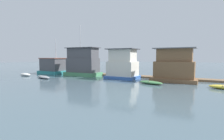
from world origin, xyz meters
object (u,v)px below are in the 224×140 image
(houseboat_teal, at_px, (53,66))
(dinghy_green, at_px, (151,82))
(dinghy_white, at_px, (25,75))
(mooring_post_far_left, at_px, (157,74))
(houseboat_blue, at_px, (123,65))
(houseboat_brown, at_px, (174,67))
(dinghy_grey, at_px, (43,77))
(houseboat_green, at_px, (83,63))
(dinghy_yellow, at_px, (223,87))

(houseboat_teal, bearing_deg, dinghy_green, -10.76)
(houseboat_teal, xyz_separation_m, dinghy_green, (22.51, -4.28, -1.38))
(dinghy_white, distance_m, mooring_post_far_left, 24.20)
(houseboat_teal, bearing_deg, houseboat_blue, -2.11)
(houseboat_brown, distance_m, dinghy_grey, 20.99)
(houseboat_teal, bearing_deg, houseboat_brown, -1.22)
(houseboat_teal, height_order, houseboat_blue, houseboat_teal)
(houseboat_teal, xyz_separation_m, dinghy_white, (-1.13, -5.79, -1.34))
(houseboat_brown, xyz_separation_m, dinghy_green, (-2.33, -3.75, -1.91))
(houseboat_brown, bearing_deg, houseboat_blue, -179.39)
(houseboat_green, bearing_deg, dinghy_grey, -117.19)
(houseboat_blue, xyz_separation_m, mooring_post_far_left, (5.36, 1.67, -1.38))
(houseboat_brown, bearing_deg, dinghy_yellow, -30.11)
(dinghy_grey, relative_size, mooring_post_far_left, 2.54)
(houseboat_teal, xyz_separation_m, mooring_post_far_left, (22.08, 1.05, -0.74))
(dinghy_white, bearing_deg, houseboat_brown, 11.44)
(houseboat_brown, bearing_deg, mooring_post_far_left, 150.21)
(dinghy_yellow, relative_size, mooring_post_far_left, 1.80)
(dinghy_grey, bearing_deg, houseboat_blue, 27.14)
(houseboat_green, height_order, dinghy_yellow, houseboat_green)
(dinghy_green, bearing_deg, houseboat_green, 164.36)
(dinghy_grey, xyz_separation_m, dinghy_yellow, (25.81, 2.78, 0.02))
(houseboat_teal, height_order, houseboat_brown, houseboat_teal)
(houseboat_green, relative_size, houseboat_brown, 1.51)
(houseboat_blue, distance_m, dinghy_yellow, 14.49)
(houseboat_blue, bearing_deg, dinghy_yellow, -13.29)
(houseboat_blue, height_order, mooring_post_far_left, houseboat_blue)
(dinghy_white, bearing_deg, mooring_post_far_left, 16.42)
(dinghy_white, relative_size, dinghy_grey, 0.74)
(houseboat_green, height_order, dinghy_green, houseboat_green)
(houseboat_teal, bearing_deg, houseboat_green, -1.83)
(dinghy_grey, bearing_deg, houseboat_brown, 17.14)
(houseboat_teal, relative_size, houseboat_blue, 1.47)
(houseboat_green, distance_m, houseboat_blue, 8.56)
(houseboat_teal, relative_size, houseboat_brown, 1.17)
(dinghy_white, relative_size, dinghy_yellow, 1.05)
(dinghy_white, relative_size, mooring_post_far_left, 1.89)
(dinghy_white, distance_m, dinghy_grey, 6.07)
(houseboat_blue, relative_size, mooring_post_far_left, 2.96)
(houseboat_brown, height_order, dinghy_yellow, houseboat_brown)
(dinghy_green, bearing_deg, dinghy_yellow, 2.54)
(houseboat_brown, relative_size, dinghy_grey, 1.46)
(mooring_post_far_left, bearing_deg, dinghy_green, -85.38)
(houseboat_teal, distance_m, mooring_post_far_left, 22.12)
(houseboat_brown, bearing_deg, houseboat_green, 179.07)
(dinghy_grey, relative_size, dinghy_green, 1.21)
(houseboat_green, bearing_deg, dinghy_green, -15.64)
(houseboat_blue, bearing_deg, dinghy_green, -32.28)
(dinghy_yellow, bearing_deg, dinghy_green, -177.46)
(mooring_post_far_left, bearing_deg, dinghy_yellow, -30.01)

